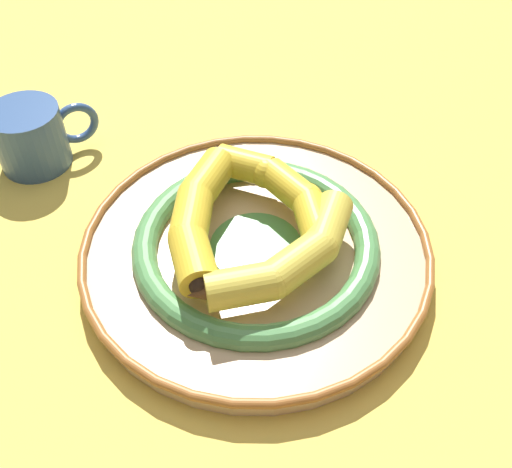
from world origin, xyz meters
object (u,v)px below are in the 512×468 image
at_px(decorative_bowl, 256,249).
at_px(banana_c, 288,260).
at_px(coffee_mug, 32,136).
at_px(banana_b, 198,214).
at_px(banana_a, 284,192).

xyz_separation_m(decorative_bowl, banana_c, (0.05, 0.02, 0.04)).
bearing_deg(coffee_mug, banana_c, -64.08).
xyz_separation_m(banana_b, coffee_mug, (-0.20, -0.16, -0.02)).
distance_m(decorative_bowl, banana_c, 0.07).
bearing_deg(coffee_mug, banana_b, -64.44).
bearing_deg(decorative_bowl, banana_b, -117.79).
distance_m(banana_a, coffee_mug, 0.32).
relative_size(banana_a, banana_b, 0.93).
height_order(decorative_bowl, banana_b, banana_b).
xyz_separation_m(decorative_bowl, coffee_mug, (-0.23, -0.21, 0.02)).
bearing_deg(banana_c, decorative_bowl, 79.73).
relative_size(decorative_bowl, banana_b, 1.87).
bearing_deg(banana_b, decorative_bowl, 82.13).
xyz_separation_m(banana_c, coffee_mug, (-0.29, -0.23, -0.02)).
xyz_separation_m(banana_b, banana_c, (0.08, 0.07, -0.00)).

